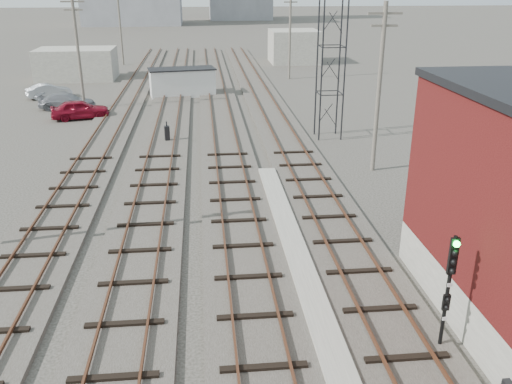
{
  "coord_description": "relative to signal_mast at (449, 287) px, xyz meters",
  "views": [
    {
      "loc": [
        -2.9,
        0.0,
        10.03
      ],
      "look_at": [
        -0.91,
        19.74,
        2.2
      ],
      "focal_mm": 38.0,
      "sensor_mm": 36.0,
      "label": 1
    }
  ],
  "objects": [
    {
      "name": "ground",
      "position": [
        -3.7,
        47.66,
        -2.09
      ],
      "size": [
        320.0,
        320.0,
        0.0
      ],
      "primitive_type": "plane",
      "color": "#282621",
      "rests_on": "ground"
    },
    {
      "name": "track_right",
      "position": [
        -1.2,
        26.66,
        -1.98
      ],
      "size": [
        3.2,
        90.0,
        0.39
      ],
      "color": "#332D28",
      "rests_on": "ground"
    },
    {
      "name": "track_mid_right",
      "position": [
        -5.2,
        26.66,
        -1.98
      ],
      "size": [
        3.2,
        90.0,
        0.39
      ],
      "color": "#332D28",
      "rests_on": "ground"
    },
    {
      "name": "track_mid_left",
      "position": [
        -9.2,
        26.66,
        -1.98
      ],
      "size": [
        3.2,
        90.0,
        0.39
      ],
      "color": "#332D28",
      "rests_on": "ground"
    },
    {
      "name": "track_left",
      "position": [
        -13.2,
        26.66,
        -1.98
      ],
      "size": [
        3.2,
        90.0,
        0.39
      ],
      "color": "#332D28",
      "rests_on": "ground"
    },
    {
      "name": "platform_curb",
      "position": [
        -3.2,
        1.66,
        -1.96
      ],
      "size": [
        0.9,
        28.0,
        0.26
      ],
      "primitive_type": "cube",
      "color": "gray",
      "rests_on": "ground"
    },
    {
      "name": "lattice_tower",
      "position": [
        1.8,
        22.66,
        5.41
      ],
      "size": [
        1.6,
        1.6,
        15.0
      ],
      "color": "black",
      "rests_on": "ground"
    },
    {
      "name": "utility_pole_left_b",
      "position": [
        -16.2,
        32.66,
        2.71
      ],
      "size": [
        1.8,
        0.24,
        9.0
      ],
      "color": "#595147",
      "rests_on": "ground"
    },
    {
      "name": "utility_pole_left_c",
      "position": [
        -16.2,
        57.66,
        2.71
      ],
      "size": [
        1.8,
        0.24,
        9.0
      ],
      "color": "#595147",
      "rests_on": "ground"
    },
    {
      "name": "utility_pole_right_a",
      "position": [
        2.8,
        15.66,
        2.71
      ],
      "size": [
        1.8,
        0.24,
        9.0
      ],
      "color": "#595147",
      "rests_on": "ground"
    },
    {
      "name": "utility_pole_right_b",
      "position": [
        2.8,
        45.66,
        2.71
      ],
      "size": [
        1.8,
        0.24,
        9.0
      ],
      "color": "#595147",
      "rests_on": "ground"
    },
    {
      "name": "shed_left",
      "position": [
        -19.7,
        47.66,
        -0.49
      ],
      "size": [
        8.0,
        5.0,
        3.2
      ],
      "primitive_type": "cube",
      "color": "gray",
      "rests_on": "ground"
    },
    {
      "name": "shed_right",
      "position": [
        5.3,
        57.66,
        -0.09
      ],
      "size": [
        6.0,
        6.0,
        4.0
      ],
      "primitive_type": "cube",
      "color": "gray",
      "rests_on": "ground"
    },
    {
      "name": "signal_mast",
      "position": [
        0.0,
        0.0,
        0.0
      ],
      "size": [
        0.4,
        0.4,
        3.65
      ],
      "color": "gray",
      "rests_on": "ground"
    },
    {
      "name": "switch_stand",
      "position": [
        -8.95,
        22.25,
        -1.45
      ],
      "size": [
        0.37,
        0.37,
        1.34
      ],
      "rotation": [
        0.0,
        0.0,
        0.23
      ],
      "color": "black",
      "rests_on": "ground"
    },
    {
      "name": "site_trailer",
      "position": [
        -8.33,
        37.64,
        -0.83
      ],
      "size": [
        6.28,
        3.48,
        2.5
      ],
      "rotation": [
        0.0,
        0.0,
        0.16
      ],
      "color": "silver",
      "rests_on": "ground"
    },
    {
      "name": "car_red",
      "position": [
        -15.93,
        29.6,
        -1.36
      ],
      "size": [
        4.58,
        2.72,
        1.46
      ],
      "primitive_type": "imported",
      "rotation": [
        0.0,
        0.0,
        1.82
      ],
      "color": "maroon",
      "rests_on": "ground"
    },
    {
      "name": "car_silver",
      "position": [
        -20.3,
        37.88,
        -1.46
      ],
      "size": [
        4.03,
        2.92,
        1.27
      ],
      "primitive_type": "imported",
      "rotation": [
        0.0,
        0.0,
        2.04
      ],
      "color": "#B1B4B9",
      "rests_on": "ground"
    },
    {
      "name": "car_grey",
      "position": [
        -17.66,
        33.05,
        -1.43
      ],
      "size": [
        4.66,
        2.15,
        1.32
      ],
      "primitive_type": "imported",
      "rotation": [
        0.0,
        0.0,
        1.5
      ],
      "color": "slate",
      "rests_on": "ground"
    }
  ]
}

